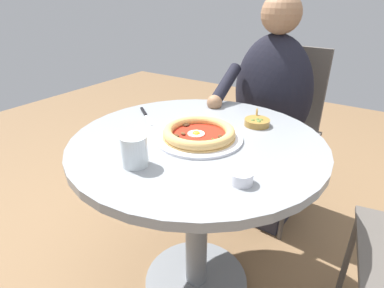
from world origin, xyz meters
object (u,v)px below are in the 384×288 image
steak_knife (145,113)px  olive_pan (257,122)px  dining_table (197,176)px  water_glass (135,153)px  ramekin_capers (241,177)px  pizza_on_plate (198,134)px  cafe_chair_diner (280,117)px  diner_person (267,129)px

steak_knife → olive_pan: bearing=18.4°
dining_table → water_glass: (-0.06, -0.26, 0.20)m
steak_knife → dining_table: bearing=-14.7°
steak_knife → ramekin_capers: (0.57, -0.26, 0.02)m
pizza_on_plate → water_glass: bearing=-103.7°
olive_pan → cafe_chair_diner: 0.58m
dining_table → cafe_chair_diner: (0.05, 0.78, -0.01)m
dining_table → cafe_chair_diner: cafe_chair_diner is taller
water_glass → cafe_chair_diner: size_ratio=0.10×
dining_table → ramekin_capers: ramekin_capers is taller
water_glass → diner_person: 0.92m
dining_table → diner_person: (0.04, 0.63, -0.02)m
water_glass → steak_knife: bearing=127.6°
steak_knife → olive_pan: 0.47m
steak_knife → cafe_chair_diner: 0.80m
steak_knife → cafe_chair_diner: size_ratio=0.18×
ramekin_capers → pizza_on_plate: bearing=145.5°
water_glass → olive_pan: 0.52m
ramekin_capers → olive_pan: (-0.13, 0.41, -0.00)m
pizza_on_plate → water_glass: water_glass is taller
water_glass → steak_knife: size_ratio=0.57×
olive_pan → water_glass: bearing=-110.4°
steak_knife → cafe_chair_diner: bearing=62.1°
ramekin_capers → dining_table: bearing=145.7°
ramekin_capers → cafe_chair_diner: 0.99m
pizza_on_plate → water_glass: 0.26m
diner_person → water_glass: bearing=-96.0°
diner_person → cafe_chair_diner: (0.01, 0.15, 0.02)m
cafe_chair_diner → diner_person: bearing=-94.3°
pizza_on_plate → dining_table: bearing=150.9°
pizza_on_plate → ramekin_capers: pizza_on_plate is taller
ramekin_capers → cafe_chair_diner: size_ratio=0.07×
olive_pan → cafe_chair_diner: size_ratio=0.13×
dining_table → steak_knife: steak_knife is taller
dining_table → pizza_on_plate: size_ratio=2.91×
diner_person → steak_knife: bearing=-123.3°
diner_person → ramekin_capers: bearing=-74.9°
water_glass → cafe_chair_diner: (0.10, 1.04, -0.20)m
water_glass → diner_person: size_ratio=0.08×
olive_pan → pizza_on_plate: bearing=-117.0°
water_glass → olive_pan: bearing=69.6°
pizza_on_plate → cafe_chair_diner: bearing=86.9°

